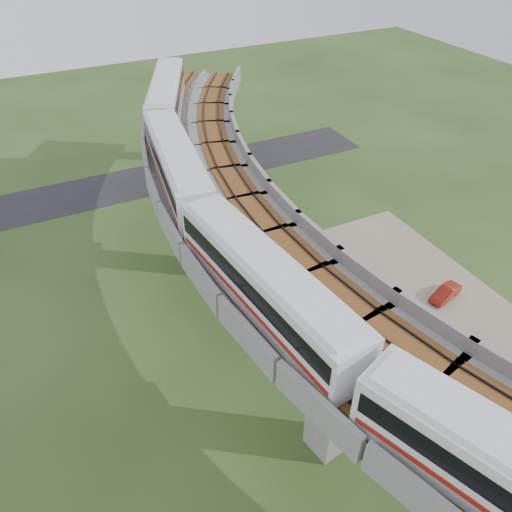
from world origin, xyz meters
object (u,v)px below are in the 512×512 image
at_px(car_dark, 338,281).
at_px(metro_train, 247,212).
at_px(car_white, 400,349).
at_px(car_red, 446,293).

bearing_deg(car_dark, metro_train, 85.06).
xyz_separation_m(metro_train, car_white, (9.98, -6.60, -11.68)).
distance_m(car_white, car_dark, 9.03).
distance_m(metro_train, car_white, 16.72).
relative_size(car_white, car_red, 0.98).
height_order(metro_train, car_dark, metro_train).
bearing_deg(car_red, car_dark, -140.63).
height_order(metro_train, car_red, metro_train).
height_order(car_white, car_dark, car_dark).
bearing_deg(car_dark, car_white, 160.40).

